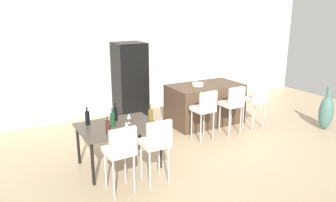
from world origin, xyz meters
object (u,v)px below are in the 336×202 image
object	(u,v)px
wine_glass_far	(126,124)
wine_glass_corner	(108,112)
kitchen_island	(205,104)
floor_vase	(326,112)
wine_bottle_end	(115,114)
bar_chair_left	(205,107)
wine_bottle_near	(150,116)
bar_chair_right	(257,98)
dining_chair_near	(120,149)
bar_chair_middle	(233,102)
wine_bottle_inner	(113,119)
wine_bottle_middle	(108,127)
dining_table	(118,129)
wine_bottle_left	(87,118)
dining_chair_far	(156,141)
refrigerator	(130,80)
fruit_bowl	(198,84)
wine_glass_right	(129,116)

from	to	relation	value
wine_glass_far	wine_glass_corner	world-z (taller)	same
kitchen_island	floor_vase	world-z (taller)	floor_vase
wine_bottle_end	wine_glass_corner	distance (m)	0.16
bar_chair_left	wine_bottle_near	xyz separation A→B (m)	(-1.44, -0.43, 0.17)
bar_chair_right	bar_chair_left	bearing A→B (deg)	-180.00
kitchen_island	dining_chair_near	distance (m)	3.46
bar_chair_middle	wine_bottle_inner	xyz separation A→B (m)	(-2.77, -0.23, 0.16)
wine_bottle_inner	floor_vase	size ratio (longest dim) A/B	0.32
bar_chair_middle	wine_glass_corner	size ratio (longest dim) A/B	6.03
wine_glass_corner	wine_bottle_inner	bearing A→B (deg)	-97.72
wine_bottle_middle	wine_bottle_inner	bearing A→B (deg)	55.86
dining_chair_near	floor_vase	world-z (taller)	dining_chair_near
bar_chair_left	floor_vase	xyz separation A→B (m)	(2.73, -0.82, -0.30)
dining_table	floor_vase	size ratio (longest dim) A/B	1.32
dining_chair_near	wine_bottle_left	bearing A→B (deg)	97.30
wine_bottle_inner	wine_glass_far	bearing A→B (deg)	-72.92
dining_chair_far	wine_glass_corner	world-z (taller)	dining_chair_far
dining_table	refrigerator	bearing A→B (deg)	62.45
bar_chair_left	wine_glass_far	distance (m)	2.03
bar_chair_right	wine_bottle_end	bearing A→B (deg)	179.51
wine_bottle_inner	fruit_bowl	bearing A→B (deg)	23.96
dining_chair_near	fruit_bowl	bearing A→B (deg)	36.04
dining_chair_near	bar_chair_right	bearing A→B (deg)	16.33
wine_bottle_inner	floor_vase	xyz separation A→B (m)	(4.77, -0.59, -0.47)
dining_chair_near	bar_chair_left	bearing A→B (deg)	25.50
wine_bottle_near	bar_chair_left	bearing A→B (deg)	16.54
dining_chair_near	wine_glass_far	distance (m)	0.60
bar_chair_left	bar_chair_middle	size ratio (longest dim) A/B	1.00
dining_chair_near	fruit_bowl	size ratio (longest dim) A/B	3.93
dining_chair_near	wine_glass_right	bearing A→B (deg)	59.65
dining_chair_far	wine_bottle_left	size ratio (longest dim) A/B	3.34
wine_bottle_near	wine_bottle_inner	bearing A→B (deg)	162.05
wine_bottle_middle	wine_bottle_left	size ratio (longest dim) A/B	0.88
dining_chair_far	wine_bottle_middle	size ratio (longest dim) A/B	3.78
dining_chair_far	wine_bottle_left	world-z (taller)	wine_bottle_left
kitchen_island	wine_bottle_left	size ratio (longest dim) A/B	5.38
wine_glass_right	refrigerator	distance (m)	2.60
bar_chair_left	bar_chair_middle	bearing A→B (deg)	-0.00
wine_bottle_inner	refrigerator	xyz separation A→B (m)	(1.34, 2.39, 0.06)
dining_table	dining_chair_far	distance (m)	0.89
bar_chair_left	kitchen_island	bearing A→B (deg)	54.02
bar_chair_right	fruit_bowl	xyz separation A→B (m)	(-1.00, 0.86, 0.26)
wine_bottle_left	wine_glass_far	world-z (taller)	wine_bottle_left
bar_chair_right	wine_glass_right	bearing A→B (deg)	-175.94
wine_glass_right	refrigerator	bearing A→B (deg)	66.43
wine_glass_corner	kitchen_island	bearing A→B (deg)	14.98
wine_glass_far	wine_bottle_near	bearing A→B (deg)	16.61
wine_bottle_middle	floor_vase	bearing A→B (deg)	-3.84
dining_chair_far	wine_bottle_middle	world-z (taller)	dining_chair_far
bar_chair_right	wine_glass_corner	bearing A→B (deg)	177.30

